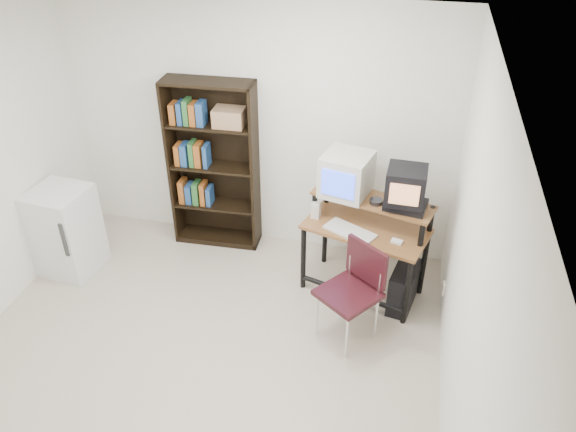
% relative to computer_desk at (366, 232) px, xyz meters
% --- Properties ---
extents(floor, '(4.00, 4.00, 0.01)m').
position_rel_computer_desk_xyz_m(floor, '(-1.23, -1.34, -0.68)').
color(floor, beige).
rests_on(floor, ground).
extents(ceiling, '(4.00, 4.00, 0.01)m').
position_rel_computer_desk_xyz_m(ceiling, '(-1.23, -1.34, 1.92)').
color(ceiling, white).
rests_on(ceiling, back_wall).
extents(back_wall, '(4.00, 0.01, 2.60)m').
position_rel_computer_desk_xyz_m(back_wall, '(-1.23, 0.66, 0.62)').
color(back_wall, white).
rests_on(back_wall, floor).
extents(right_wall, '(0.01, 4.00, 2.60)m').
position_rel_computer_desk_xyz_m(right_wall, '(0.77, -1.34, 0.62)').
color(right_wall, white).
rests_on(right_wall, floor).
extents(computer_desk, '(1.23, 0.84, 0.98)m').
position_rel_computer_desk_xyz_m(computer_desk, '(0.00, 0.00, 0.00)').
color(computer_desk, brown).
rests_on(computer_desk, floor).
extents(crt_monitor, '(0.50, 0.50, 0.39)m').
position_rel_computer_desk_xyz_m(crt_monitor, '(-0.24, 0.16, 0.49)').
color(crt_monitor, beige).
rests_on(crt_monitor, computer_desk).
extents(vcr, '(0.40, 0.31, 0.08)m').
position_rel_computer_desk_xyz_m(vcr, '(0.32, -0.00, 0.33)').
color(vcr, black).
rests_on(vcr, computer_desk).
extents(crt_tv, '(0.34, 0.35, 0.32)m').
position_rel_computer_desk_xyz_m(crt_tv, '(0.30, 0.00, 0.53)').
color(crt_tv, black).
rests_on(crt_tv, vcr).
extents(cd_spindle, '(0.13, 0.13, 0.05)m').
position_rel_computer_desk_xyz_m(cd_spindle, '(0.06, 0.02, 0.32)').
color(cd_spindle, '#26262B').
rests_on(cd_spindle, computer_desk).
extents(keyboard, '(0.51, 0.40, 0.03)m').
position_rel_computer_desk_xyz_m(keyboard, '(-0.14, -0.13, 0.06)').
color(keyboard, beige).
rests_on(keyboard, computer_desk).
extents(mousepad, '(0.28, 0.27, 0.01)m').
position_rel_computer_desk_xyz_m(mousepad, '(0.27, -0.21, 0.04)').
color(mousepad, black).
rests_on(mousepad, computer_desk).
extents(mouse, '(0.11, 0.09, 0.03)m').
position_rel_computer_desk_xyz_m(mouse, '(0.29, -0.19, 0.06)').
color(mouse, white).
rests_on(mouse, mousepad).
extents(desk_speaker, '(0.09, 0.08, 0.17)m').
position_rel_computer_desk_xyz_m(desk_speaker, '(-0.49, 0.05, 0.13)').
color(desk_speaker, beige).
rests_on(desk_speaker, computer_desk).
extents(pc_tower, '(0.28, 0.48, 0.42)m').
position_rel_computer_desk_xyz_m(pc_tower, '(0.40, -0.15, -0.47)').
color(pc_tower, black).
rests_on(pc_tower, floor).
extents(school_chair, '(0.63, 0.63, 0.90)m').
position_rel_computer_desk_xyz_m(school_chair, '(-0.02, -0.62, -0.12)').
color(school_chair, black).
rests_on(school_chair, floor).
extents(bookshelf, '(0.92, 0.34, 1.82)m').
position_rel_computer_desk_xyz_m(bookshelf, '(-1.66, 0.52, 0.25)').
color(bookshelf, black).
rests_on(bookshelf, floor).
extents(mini_fridge, '(0.58, 0.59, 0.90)m').
position_rel_computer_desk_xyz_m(mini_fridge, '(-2.95, -0.34, -0.23)').
color(mini_fridge, white).
rests_on(mini_fridge, floor).
extents(wall_outlet, '(0.02, 0.08, 0.12)m').
position_rel_computer_desk_xyz_m(wall_outlet, '(0.75, -0.19, -0.38)').
color(wall_outlet, beige).
rests_on(wall_outlet, right_wall).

